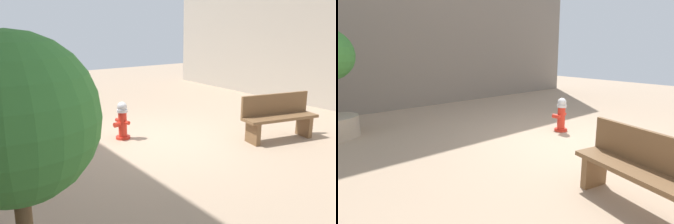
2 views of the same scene
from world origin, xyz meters
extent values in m
plane|color=tan|center=(0.00, 0.00, 0.00)|extent=(23.40, 23.40, 0.00)
cylinder|color=red|center=(0.54, -0.50, 0.03)|extent=(0.31, 0.31, 0.05)
cylinder|color=red|center=(0.54, -0.50, 0.31)|extent=(0.18, 0.18, 0.53)
cylinder|color=silver|center=(0.54, -0.50, 0.61)|extent=(0.22, 0.22, 0.06)
sphere|color=silver|center=(0.54, -0.50, 0.69)|extent=(0.21, 0.21, 0.21)
cylinder|color=red|center=(0.51, -0.37, 0.38)|extent=(0.11, 0.14, 0.08)
cylinder|color=red|center=(0.57, -0.63, 0.38)|extent=(0.11, 0.14, 0.08)
cylinder|color=red|center=(0.69, -0.47, 0.34)|extent=(0.16, 0.13, 0.11)
cube|color=brown|center=(-1.47, 1.29, 0.23)|extent=(0.18, 0.41, 0.45)
cube|color=brown|center=(-2.12, 1.43, 0.48)|extent=(1.71, 0.78, 0.06)
cube|color=brown|center=(-2.16, 1.25, 0.73)|extent=(1.63, 0.41, 0.44)
camera|label=1|loc=(3.86, 5.98, 2.37)|focal=38.12mm
camera|label=2|loc=(-3.36, 4.53, 1.88)|focal=29.01mm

